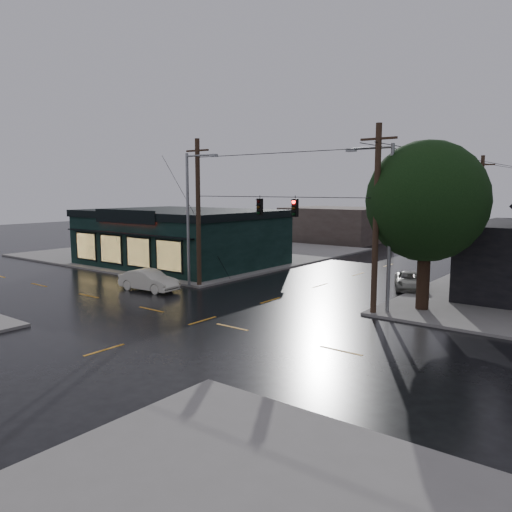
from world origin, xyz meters
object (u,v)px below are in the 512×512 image
Objects in this scene: utility_pole_ne at (373,315)px; sedan_cream at (149,280)px; corner_tree at (427,202)px; utility_pole_nw at (199,287)px; suv_silver at (410,281)px.

utility_pole_ne is 2.34× the size of sedan_cream.
corner_tree is 2.14× the size of sedan_cream.
utility_pole_nw and utility_pole_ne have the same top height.
sedan_cream is at bearing -164.59° from suv_silver.
utility_pole_ne is (13.00, 0.00, 0.00)m from utility_pole_nw.
corner_tree is 16.19m from utility_pole_nw.
suv_silver is (-0.94, 8.00, 0.60)m from utility_pole_ne.
utility_pole_ne is 15.04m from sedan_cream.
corner_tree is 2.15× the size of suv_silver.
suv_silver is at bearing 96.70° from utility_pole_ne.
utility_pole_nw is 2.36× the size of suv_silver.
utility_pole_nw is at bearing -170.74° from corner_tree.
corner_tree reaches higher than sedan_cream.
corner_tree is at bearing -87.19° from suv_silver.
suv_silver is (-2.75, 5.58, -5.49)m from corner_tree.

